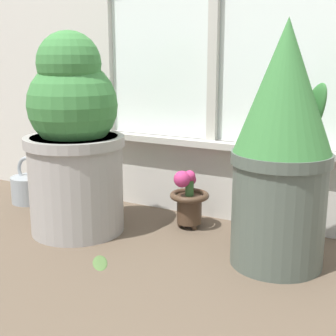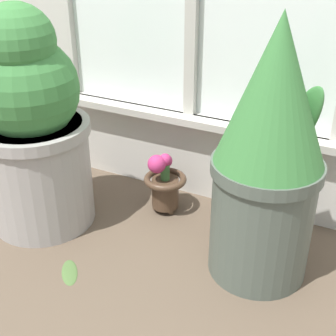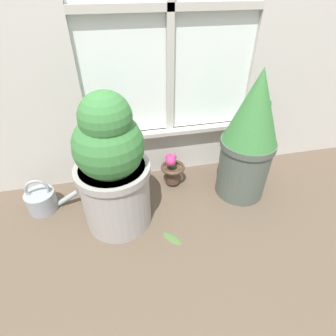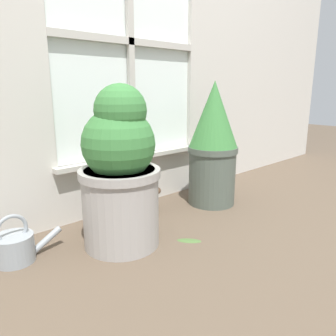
# 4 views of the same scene
# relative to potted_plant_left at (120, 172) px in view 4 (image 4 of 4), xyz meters

# --- Properties ---
(ground_plane) EXTENTS (10.00, 10.00, 0.00)m
(ground_plane) POSITION_rel_potted_plant_left_xyz_m (0.35, -0.24, -0.33)
(ground_plane) COLOR brown
(potted_plant_left) EXTENTS (0.34, 0.34, 0.69)m
(potted_plant_left) POSITION_rel_potted_plant_left_xyz_m (0.00, 0.00, 0.00)
(potted_plant_left) COLOR #9E9993
(potted_plant_left) RESTS_ON ground_plane
(potted_plant_right) EXTENTS (0.29, 0.29, 0.71)m
(potted_plant_right) POSITION_rel_potted_plant_left_xyz_m (0.69, 0.08, 0.03)
(potted_plant_right) COLOR #4C564C
(potted_plant_right) RESTS_ON ground_plane
(flower_vase) EXTENTS (0.14, 0.14, 0.21)m
(flower_vase) POSITION_rel_potted_plant_left_xyz_m (0.33, 0.22, -0.22)
(flower_vase) COLOR #473323
(flower_vase) RESTS_ON ground_plane
(watering_can) EXTENTS (0.27, 0.15, 0.20)m
(watering_can) POSITION_rel_potted_plant_left_xyz_m (-0.39, 0.16, -0.27)
(watering_can) COLOR gray
(watering_can) RESTS_ON ground_plane
(fallen_leaf) EXTENTS (0.10, 0.11, 0.01)m
(fallen_leaf) POSITION_rel_potted_plant_left_xyz_m (0.23, -0.18, -0.32)
(fallen_leaf) COLOR #476633
(fallen_leaf) RESTS_ON ground_plane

